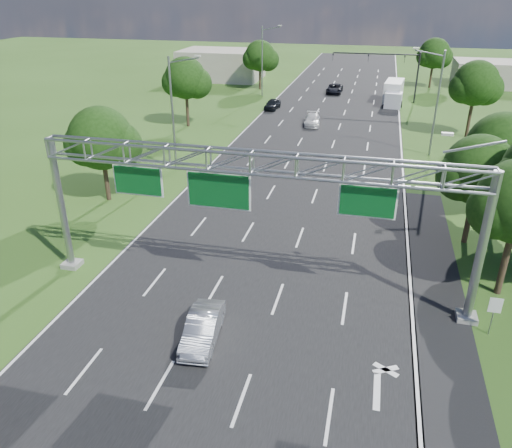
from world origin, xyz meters
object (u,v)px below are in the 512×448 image
(silver_sedan, at_px, (203,328))
(box_truck, at_px, (393,93))
(regulatory_sign, at_px, (495,309))
(traffic_signal, at_px, (393,65))
(sign_gantry, at_px, (253,174))

(silver_sedan, bearing_deg, box_truck, 75.09)
(regulatory_sign, bearing_deg, traffic_signal, 95.20)
(traffic_signal, distance_m, box_truck, 3.85)
(sign_gantry, relative_size, regulatory_sign, 11.19)
(silver_sedan, distance_m, box_truck, 57.55)
(sign_gantry, xyz_separation_m, regulatory_sign, (12.07, -1.02, -5.38))
(sign_gantry, height_order, regulatory_sign, sign_gantry)
(box_truck, bearing_deg, silver_sedan, -92.78)
(sign_gantry, relative_size, traffic_signal, 1.92)
(regulatory_sign, height_order, traffic_signal, traffic_signal)
(silver_sedan, bearing_deg, traffic_signal, 75.73)
(regulatory_sign, relative_size, box_truck, 0.26)
(sign_gantry, xyz_separation_m, traffic_signal, (7.15, 53.00, -1.72))
(box_truck, bearing_deg, traffic_signal, 127.01)
(traffic_signal, distance_m, silver_sedan, 58.51)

